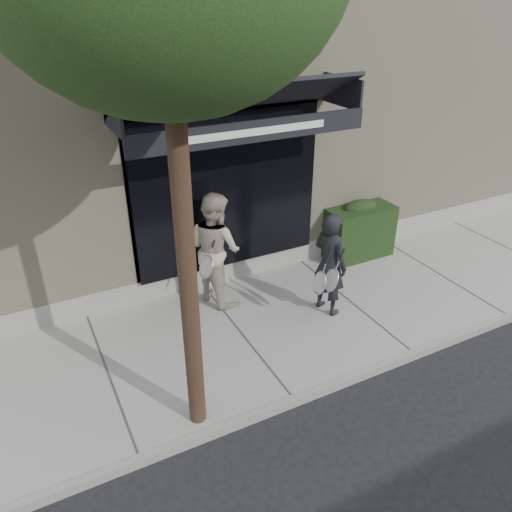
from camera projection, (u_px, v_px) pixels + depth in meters
ground at (347, 305)px, 8.44m from camera, size 80.00×80.00×0.00m
sidewalk at (348, 302)px, 8.41m from camera, size 20.00×3.00×0.12m
curb at (412, 355)px, 7.19m from camera, size 20.00×0.10×0.14m
building_facade at (223, 91)px, 11.02m from camera, size 14.30×8.04×5.64m
hedge at (358, 229)px, 9.55m from camera, size 1.30×0.70×1.14m
pedestrian_front at (330, 264)px, 7.72m from camera, size 0.75×0.85×1.69m
pedestrian_back at (216, 248)px, 7.97m from camera, size 0.94×1.08×1.89m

